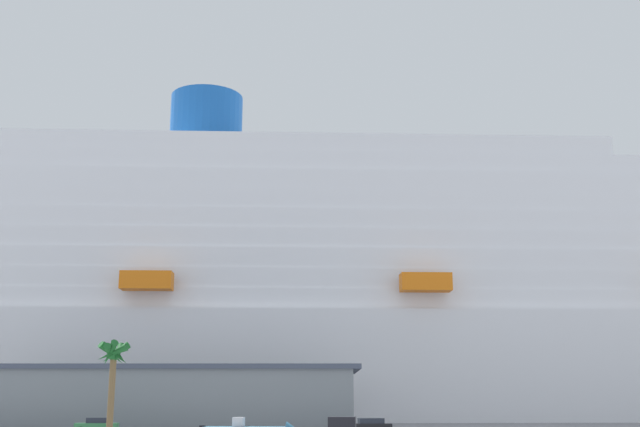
% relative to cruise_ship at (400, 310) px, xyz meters
% --- Properties ---
extents(cruise_ship, '(298.08, 49.21, 67.17)m').
position_rel_cruise_ship_xyz_m(cruise_ship, '(0.00, 0.00, 0.00)').
color(cruise_ship, white).
rests_on(cruise_ship, ground_plane).
extents(terminal_building, '(50.09, 20.52, 7.62)m').
position_rel_cruise_ship_xyz_m(terminal_building, '(-34.33, -39.06, -15.48)').
color(terminal_building, slate).
rests_on(terminal_building, ground_plane).
extents(palm_tree, '(3.12, 3.08, 8.84)m').
position_rel_cruise_ship_xyz_m(palm_tree, '(-33.34, -69.60, -12.38)').
color(palm_tree, brown).
rests_on(palm_tree, ground_plane).
extents(parked_car_green_wagon, '(4.56, 2.26, 1.58)m').
position_rel_cruise_ship_xyz_m(parked_car_green_wagon, '(-38.03, -56.36, -18.48)').
color(parked_car_green_wagon, '#2D723F').
rests_on(parked_car_green_wagon, ground_plane).
extents(parked_car_black_coupe, '(4.85, 2.41, 1.58)m').
position_rel_cruise_ship_xyz_m(parked_car_black_coupe, '(-9.04, -58.12, -18.48)').
color(parked_car_black_coupe, black).
rests_on(parked_car_black_coupe, ground_plane).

